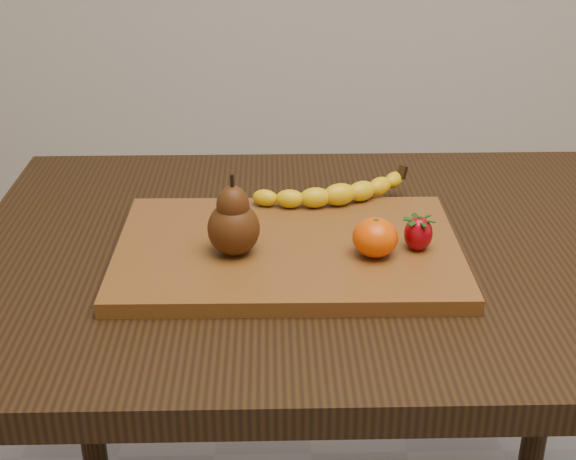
{
  "coord_description": "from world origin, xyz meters",
  "views": [
    {
      "loc": [
        -0.09,
        -0.97,
        1.26
      ],
      "look_at": [
        -0.06,
        -0.04,
        0.8
      ],
      "focal_mm": 50.0,
      "sensor_mm": 36.0,
      "label": 1
    }
  ],
  "objects_px": {
    "table": "(332,305)",
    "pear": "(233,215)",
    "mandarin": "(375,238)",
    "cutting_board": "(288,250)"
  },
  "relations": [
    {
      "from": "table",
      "to": "pear",
      "type": "xyz_separation_m",
      "value": [
        -0.13,
        -0.06,
        0.17
      ]
    },
    {
      "from": "table",
      "to": "mandarin",
      "type": "height_order",
      "value": "mandarin"
    },
    {
      "from": "table",
      "to": "pear",
      "type": "bearing_deg",
      "value": -156.84
    },
    {
      "from": "table",
      "to": "mandarin",
      "type": "xyz_separation_m",
      "value": [
        0.05,
        -0.07,
        0.14
      ]
    },
    {
      "from": "pear",
      "to": "mandarin",
      "type": "distance_m",
      "value": 0.18
    },
    {
      "from": "mandarin",
      "to": "cutting_board",
      "type": "bearing_deg",
      "value": 162.79
    },
    {
      "from": "table",
      "to": "cutting_board",
      "type": "height_order",
      "value": "cutting_board"
    },
    {
      "from": "table",
      "to": "cutting_board",
      "type": "distance_m",
      "value": 0.13
    },
    {
      "from": "table",
      "to": "pear",
      "type": "relative_size",
      "value": 9.52
    },
    {
      "from": "table",
      "to": "mandarin",
      "type": "distance_m",
      "value": 0.17
    }
  ]
}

